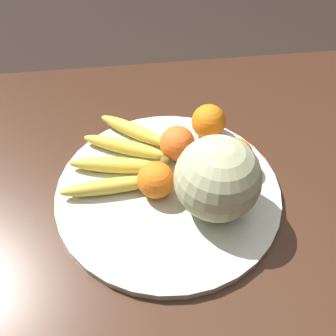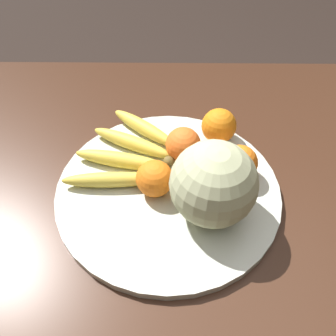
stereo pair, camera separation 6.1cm
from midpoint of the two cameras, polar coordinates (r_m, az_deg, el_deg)
name	(u,v)px [view 2 (the right image)]	position (r m, az deg, el deg)	size (l,w,h in m)	color
ground_plane	(181,329)	(1.33, 3.76, -26.27)	(12.00, 12.00, 0.00)	black
kitchen_table	(190,232)	(0.72, 6.31, -11.17)	(1.24, 1.07, 0.76)	#3D2316
fruit_bowl	(168,188)	(0.65, 2.67, -3.62)	(0.44, 0.44, 0.02)	beige
melon	(213,184)	(0.56, 10.99, -2.90)	(0.15, 0.15, 0.15)	#B2B789
banana_bunch	(128,151)	(0.69, -4.47, 2.76)	(0.23, 0.24, 0.03)	brown
orange_front_left	(183,145)	(0.67, 5.24, 3.94)	(0.07, 0.07, 0.07)	orange
orange_front_right	(219,126)	(0.73, 11.24, 7.11)	(0.08, 0.08, 0.08)	orange
orange_mid_center	(155,179)	(0.61, 0.50, -2.01)	(0.07, 0.07, 0.07)	orange
orange_back_left	(239,163)	(0.66, 14.94, 0.75)	(0.07, 0.07, 0.07)	orange
produce_tag	(214,151)	(0.72, 10.41, 2.79)	(0.09, 0.04, 0.00)	white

